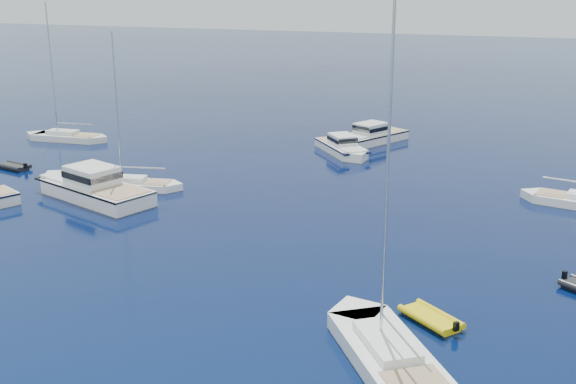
# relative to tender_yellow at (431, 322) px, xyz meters

# --- Properties ---
(motor_cruiser_centre) EXTENTS (13.13, 7.85, 3.30)m
(motor_cruiser_centre) POSITION_rel_tender_yellow_xyz_m (-28.46, 11.89, 0.00)
(motor_cruiser_centre) COLOR silver
(motor_cruiser_centre) RESTS_ON ground
(motor_cruiser_distant) EXTENTS (7.49, 10.52, 2.68)m
(motor_cruiser_distant) POSITION_rel_tender_yellow_xyz_m (-12.74, 38.19, 0.00)
(motor_cruiser_distant) COLOR silver
(motor_cruiser_distant) RESTS_ON ground
(motor_cruiser_horizon) EXTENTS (7.90, 8.72, 2.37)m
(motor_cruiser_horizon) POSITION_rel_tender_yellow_xyz_m (-14.04, 32.82, 0.00)
(motor_cruiser_horizon) COLOR white
(motor_cruiser_horizon) RESTS_ON ground
(sailboat_mid_r) EXTENTS (9.56, 11.74, 17.83)m
(sailboat_mid_r) POSITION_rel_tender_yellow_xyz_m (-0.98, -4.89, 0.00)
(sailboat_mid_r) COLOR white
(sailboat_mid_r) RESTS_ON ground
(sailboat_mid_l) EXTENTS (9.20, 4.05, 13.10)m
(sailboat_mid_l) POSITION_rel_tender_yellow_xyz_m (-26.86, 15.23, 0.00)
(sailboat_mid_l) COLOR white
(sailboat_mid_l) RESTS_ON ground
(sailboat_far_l) EXTENTS (10.21, 3.49, 14.72)m
(sailboat_far_l) POSITION_rel_tender_yellow_xyz_m (-43.19, 28.28, 0.00)
(sailboat_far_l) COLOR silver
(sailboat_far_l) RESTS_ON ground
(tender_yellow) EXTENTS (3.92, 3.64, 0.95)m
(tender_yellow) POSITION_rel_tender_yellow_xyz_m (0.00, 0.00, 0.00)
(tender_yellow) COLOR yellow
(tender_yellow) RESTS_ON ground
(tender_grey_far) EXTENTS (3.66, 2.55, 0.95)m
(tender_grey_far) POSITION_rel_tender_yellow_xyz_m (-40.33, 16.87, 0.00)
(tender_grey_far) COLOR black
(tender_grey_far) RESTS_ON ground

